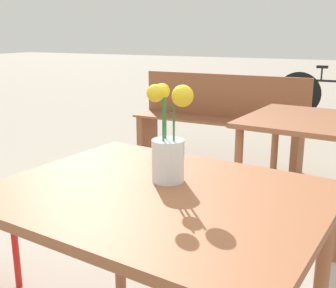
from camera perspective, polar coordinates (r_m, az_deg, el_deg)
table_front at (r=1.34m, az=-1.27°, el=-10.46°), size 1.07×0.89×0.76m
flower_vase at (r=1.34m, az=0.07°, el=-0.65°), size 0.15×0.14×0.32m
bench_near at (r=4.00m, az=6.99°, el=3.71°), size 1.62×0.38×0.85m
table_back at (r=2.76m, az=18.06°, el=1.02°), size 0.78×0.88×0.72m
bicycle at (r=6.63m, az=21.39°, el=6.21°), size 1.62×0.44×0.77m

